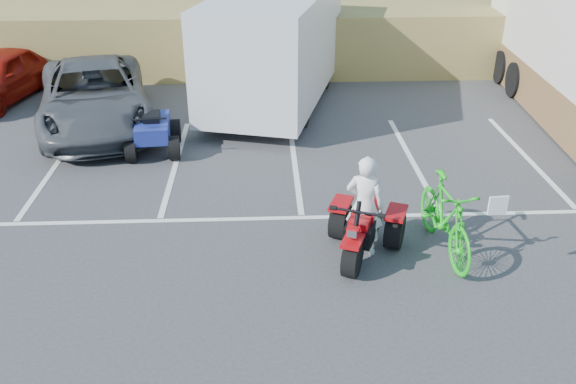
{
  "coord_description": "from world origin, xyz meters",
  "views": [
    {
      "loc": [
        -0.71,
        -7.67,
        5.78
      ],
      "look_at": [
        -0.3,
        1.55,
        1.0
      ],
      "focal_mm": 38.0,
      "sensor_mm": 36.0,
      "label": 1
    }
  ],
  "objects_px": {
    "red_trike_atv": "(360,255)",
    "green_dirt_bike": "(445,217)",
    "grey_pickup": "(94,96)",
    "rider": "(365,206)",
    "cargo_trailer": "(275,45)",
    "quad_atv_green": "(262,111)",
    "quad_atv_blue": "(155,151)"
  },
  "relations": [
    {
      "from": "red_trike_atv",
      "to": "grey_pickup",
      "type": "distance_m",
      "value": 8.81
    },
    {
      "from": "red_trike_atv",
      "to": "quad_atv_green",
      "type": "relative_size",
      "value": 1.19
    },
    {
      "from": "red_trike_atv",
      "to": "grey_pickup",
      "type": "height_order",
      "value": "grey_pickup"
    },
    {
      "from": "quad_atv_blue",
      "to": "cargo_trailer",
      "type": "bearing_deg",
      "value": 43.11
    },
    {
      "from": "grey_pickup",
      "to": "quad_atv_blue",
      "type": "relative_size",
      "value": 3.57
    },
    {
      "from": "red_trike_atv",
      "to": "cargo_trailer",
      "type": "bearing_deg",
      "value": 120.41
    },
    {
      "from": "green_dirt_bike",
      "to": "grey_pickup",
      "type": "distance_m",
      "value": 9.75
    },
    {
      "from": "cargo_trailer",
      "to": "quad_atv_blue",
      "type": "relative_size",
      "value": 4.41
    },
    {
      "from": "red_trike_atv",
      "to": "rider",
      "type": "height_order",
      "value": "rider"
    },
    {
      "from": "green_dirt_bike",
      "to": "quad_atv_blue",
      "type": "height_order",
      "value": "green_dirt_bike"
    },
    {
      "from": "green_dirt_bike",
      "to": "quad_atv_green",
      "type": "xyz_separation_m",
      "value": [
        -3.07,
        7.31,
        -0.68
      ]
    },
    {
      "from": "cargo_trailer",
      "to": "quad_atv_green",
      "type": "height_order",
      "value": "cargo_trailer"
    },
    {
      "from": "red_trike_atv",
      "to": "grey_pickup",
      "type": "bearing_deg",
      "value": 154.13
    },
    {
      "from": "red_trike_atv",
      "to": "green_dirt_bike",
      "type": "bearing_deg",
      "value": 24.78
    },
    {
      "from": "green_dirt_bike",
      "to": "quad_atv_green",
      "type": "distance_m",
      "value": 7.96
    },
    {
      "from": "cargo_trailer",
      "to": "quad_atv_green",
      "type": "bearing_deg",
      "value": -107.38
    },
    {
      "from": "green_dirt_bike",
      "to": "grey_pickup",
      "type": "relative_size",
      "value": 0.39
    },
    {
      "from": "green_dirt_bike",
      "to": "quad_atv_green",
      "type": "relative_size",
      "value": 1.55
    },
    {
      "from": "quad_atv_green",
      "to": "green_dirt_bike",
      "type": "bearing_deg",
      "value": -76.15
    },
    {
      "from": "rider",
      "to": "quad_atv_blue",
      "type": "relative_size",
      "value": 1.11
    },
    {
      "from": "red_trike_atv",
      "to": "green_dirt_bike",
      "type": "xyz_separation_m",
      "value": [
        1.43,
        0.08,
        0.68
      ]
    },
    {
      "from": "rider",
      "to": "green_dirt_bike",
      "type": "distance_m",
      "value": 1.39
    },
    {
      "from": "quad_atv_green",
      "to": "rider",
      "type": "bearing_deg",
      "value": -85.76
    },
    {
      "from": "quad_atv_blue",
      "to": "quad_atv_green",
      "type": "distance_m",
      "value": 3.72
    },
    {
      "from": "red_trike_atv",
      "to": "cargo_trailer",
      "type": "distance_m",
      "value": 8.29
    },
    {
      "from": "green_dirt_bike",
      "to": "red_trike_atv",
      "type": "bearing_deg",
      "value": 177.66
    },
    {
      "from": "grey_pickup",
      "to": "cargo_trailer",
      "type": "relative_size",
      "value": 0.81
    },
    {
      "from": "rider",
      "to": "quad_atv_blue",
      "type": "bearing_deg",
      "value": -25.29
    },
    {
      "from": "rider",
      "to": "green_dirt_bike",
      "type": "height_order",
      "value": "rider"
    },
    {
      "from": "rider",
      "to": "red_trike_atv",
      "type": "bearing_deg",
      "value": 90.0
    },
    {
      "from": "green_dirt_bike",
      "to": "cargo_trailer",
      "type": "height_order",
      "value": "cargo_trailer"
    },
    {
      "from": "red_trike_atv",
      "to": "rider",
      "type": "bearing_deg",
      "value": 90.0
    }
  ]
}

